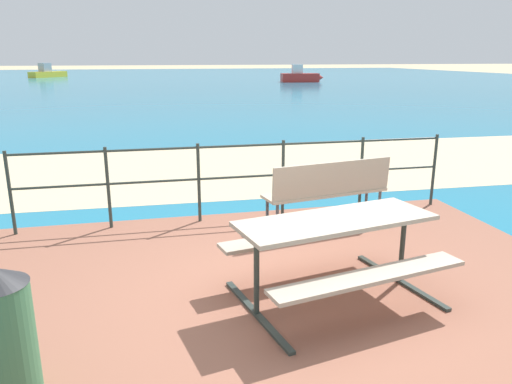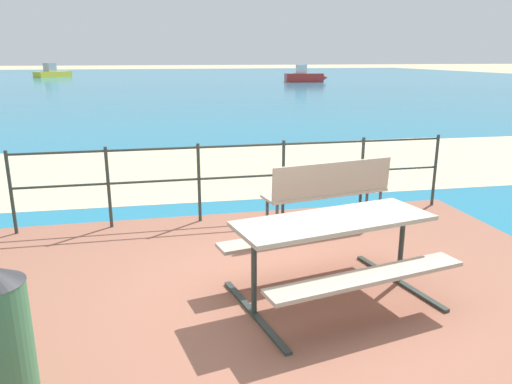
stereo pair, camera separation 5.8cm
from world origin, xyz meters
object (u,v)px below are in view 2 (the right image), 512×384
object	(u,v)px
picnic_table	(334,239)
boat_near	(53,73)
park_bench	(329,187)
boat_mid	(305,77)

from	to	relation	value
picnic_table	boat_near	bearing A→B (deg)	90.33
park_bench	boat_near	world-z (taller)	boat_near
picnic_table	boat_near	size ratio (longest dim) A/B	0.50
park_bench	boat_near	bearing A→B (deg)	-87.46
picnic_table	boat_near	distance (m)	54.72
picnic_table	boat_mid	distance (m)	40.06
picnic_table	park_bench	bearing A→B (deg)	58.92
boat_near	picnic_table	bearing A→B (deg)	-127.36
park_bench	boat_mid	bearing A→B (deg)	-117.97
boat_near	boat_mid	xyz separation A→B (m)	(23.46, -15.25, 0.01)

